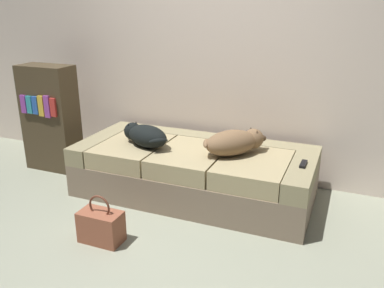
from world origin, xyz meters
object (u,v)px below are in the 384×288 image
at_px(couch, 194,171).
at_px(dog_dark, 145,135).
at_px(dog_tan, 235,142).
at_px(tv_remote, 303,164).
at_px(handbag, 101,226).
at_px(bookshelf, 51,118).

bearing_deg(couch, dog_dark, -164.27).
height_order(dog_tan, tv_remote, dog_tan).
bearing_deg(dog_tan, handbag, -126.65).
bearing_deg(bookshelf, tv_remote, -1.95).
bearing_deg(tv_remote, handbag, -143.11).
bearing_deg(dog_dark, handbag, -84.24).
relative_size(tv_remote, handbag, 0.40).
relative_size(couch, dog_tan, 3.90).
relative_size(dog_dark, dog_tan, 1.02).
relative_size(handbag, bookshelf, 0.34).
relative_size(couch, bookshelf, 1.93).
distance_m(couch, handbag, 1.06).
xyz_separation_m(tv_remote, bookshelf, (-2.60, 0.09, 0.08)).
bearing_deg(bookshelf, dog_dark, -7.39).
relative_size(dog_tan, handbag, 1.44).
height_order(dog_tan, handbag, dog_tan).
relative_size(couch, handbag, 5.62).
height_order(dog_tan, bookshelf, bookshelf).
bearing_deg(dog_tan, bookshelf, 178.54).
height_order(couch, dog_dark, dog_dark).
bearing_deg(handbag, couch, 70.95).
distance_m(dog_dark, dog_tan, 0.82).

